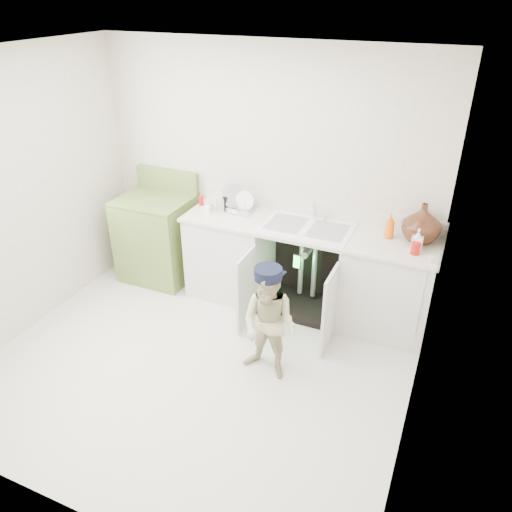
# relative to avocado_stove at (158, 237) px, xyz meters

# --- Properties ---
(ground) EXTENTS (3.50, 3.50, 0.00)m
(ground) POSITION_rel_avocado_stove_xyz_m (1.13, -1.18, -0.48)
(ground) COLOR beige
(ground) RESTS_ON ground
(room_shell) EXTENTS (6.00, 5.50, 1.26)m
(room_shell) POSITION_rel_avocado_stove_xyz_m (1.13, -1.18, 0.77)
(room_shell) COLOR beige
(room_shell) RESTS_ON ground
(counter_run) EXTENTS (2.44, 1.02, 1.25)m
(counter_run) POSITION_rel_avocado_stove_xyz_m (1.72, 0.03, 0.00)
(counter_run) COLOR silver
(counter_run) RESTS_ON ground
(avocado_stove) EXTENTS (0.75, 0.65, 1.16)m
(avocado_stove) POSITION_rel_avocado_stove_xyz_m (0.00, 0.00, 0.00)
(avocado_stove) COLOR olive
(avocado_stove) RESTS_ON ground
(repair_worker) EXTENTS (0.53, 0.92, 1.01)m
(repair_worker) POSITION_rel_avocado_stove_xyz_m (1.73, -1.02, 0.03)
(repair_worker) COLOR beige
(repair_worker) RESTS_ON ground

